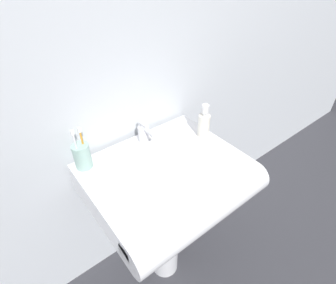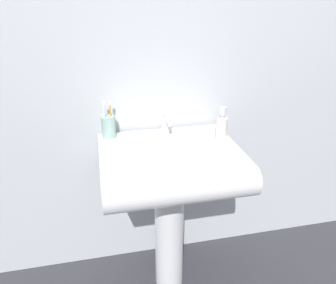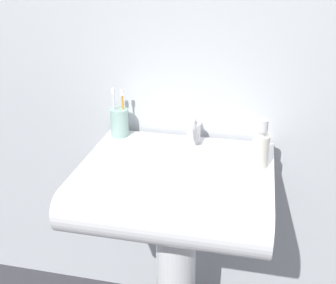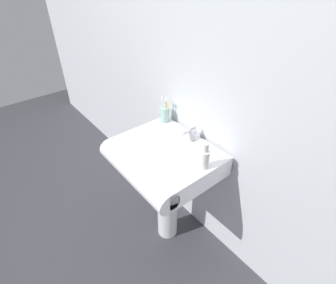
% 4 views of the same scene
% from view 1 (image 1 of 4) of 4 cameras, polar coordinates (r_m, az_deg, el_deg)
% --- Properties ---
extents(ground_plane, '(6.00, 6.00, 0.00)m').
position_cam_1_polar(ground_plane, '(1.68, -0.67, -25.20)').
color(ground_plane, '#38383D').
rests_on(ground_plane, ground).
extents(wall_back, '(5.00, 0.05, 2.40)m').
position_cam_1_polar(wall_back, '(1.05, -10.97, 20.48)').
color(wall_back, silver).
rests_on(wall_back, ground).
extents(sink_pedestal, '(0.14, 0.14, 0.67)m').
position_cam_1_polar(sink_pedestal, '(1.40, -0.77, -18.92)').
color(sink_pedestal, white).
rests_on(sink_pedestal, ground).
extents(sink_basin, '(0.61, 0.52, 0.13)m').
position_cam_1_polar(sink_basin, '(1.06, 0.71, -8.78)').
color(sink_basin, white).
rests_on(sink_basin, sink_pedestal).
extents(faucet, '(0.05, 0.11, 0.09)m').
position_cam_1_polar(faucet, '(1.13, -5.15, 1.93)').
color(faucet, silver).
rests_on(faucet, sink_basin).
extents(toothbrush_cup, '(0.06, 0.06, 0.18)m').
position_cam_1_polar(toothbrush_cup, '(1.05, -18.18, -2.86)').
color(toothbrush_cup, '#99BFB2').
rests_on(toothbrush_cup, sink_basin).
extents(soap_bottle, '(0.05, 0.05, 0.16)m').
position_cam_1_polar(soap_bottle, '(1.17, 7.83, 3.96)').
color(soap_bottle, silver).
rests_on(soap_bottle, sink_basin).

